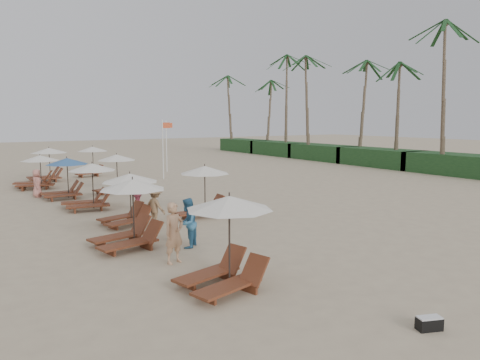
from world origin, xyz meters
TOP-DOWN VIEW (x-y plane):
  - ground at (0.00, 0.00)m, footprint 160.00×160.00m
  - shrub_hedge at (22.00, 14.50)m, footprint 3.20×53.00m
  - palm_row at (21.91, 15.40)m, footprint 7.00×52.00m
  - lounger_station_0 at (-5.32, -3.82)m, footprint 2.57×2.25m
  - lounger_station_1 at (-6.13, 1.18)m, footprint 2.63×2.24m
  - lounger_station_2 at (-5.07, 4.39)m, footprint 2.51×2.30m
  - lounger_station_3 at (-5.56, 8.55)m, footprint 2.62×2.24m
  - lounger_station_4 at (-5.92, 12.31)m, footprint 2.56×2.24m
  - lounger_station_5 at (-6.63, 16.98)m, footprint 2.83×2.66m
  - lounger_station_6 at (-5.53, 20.04)m, footprint 2.72×2.40m
  - inland_station_0 at (-1.73, 4.10)m, footprint 2.76×2.24m
  - inland_station_1 at (-3.02, 12.69)m, footprint 2.80×2.24m
  - inland_station_2 at (-2.17, 21.20)m, footprint 2.64×2.24m
  - beachgoer_near at (-5.49, -1.26)m, footprint 0.77×0.60m
  - beachgoer_mid_a at (-4.42, 0.03)m, footprint 1.03×1.02m
  - beachgoer_mid_b at (-4.11, 3.67)m, footprint 0.89×1.14m
  - beachgoer_far_a at (-3.72, 6.84)m, footprint 0.95×1.03m
  - beachgoer_far_b at (-7.10, 13.45)m, footprint 0.69×0.87m
  - duffel_bag at (-2.89, -8.09)m, footprint 0.56×0.42m
  - flag_pole_near at (1.83, 16.83)m, footprint 0.59×0.08m
  - flag_pole_far at (3.92, 21.05)m, footprint 0.60×0.08m

SIDE VIEW (x-z plane):
  - ground at x=0.00m, z-range 0.00..0.00m
  - duffel_bag at x=-2.89m, z-range 0.00..0.28m
  - beachgoer_mid_b at x=-4.11m, z-range 0.00..1.55m
  - beachgoer_far_b at x=-7.10m, z-range 0.00..1.55m
  - shrub_hedge at x=22.00m, z-range 0.00..1.60m
  - beachgoer_mid_a at x=-4.42m, z-range 0.00..1.68m
  - beachgoer_far_a at x=-3.72m, z-range 0.00..1.69m
  - beachgoer_near at x=-5.49m, z-range 0.00..1.85m
  - lounger_station_5 at x=-6.63m, z-range -0.05..2.00m
  - lounger_station_3 at x=-5.56m, z-range -0.01..2.18m
  - lounger_station_4 at x=-5.92m, z-range 0.01..2.20m
  - lounger_station_1 at x=-6.13m, z-range -0.04..2.25m
  - lounger_station_6 at x=-5.53m, z-range -0.01..2.30m
  - lounger_station_2 at x=-5.07m, z-range 0.10..2.20m
  - lounger_station_0 at x=-5.32m, z-range 0.01..2.39m
  - inland_station_1 at x=-3.02m, z-range 0.22..2.44m
  - inland_station_0 at x=-1.73m, z-range 0.22..2.44m
  - inland_station_2 at x=-2.17m, z-range 0.31..2.53m
  - flag_pole_far at x=3.92m, z-range 0.24..4.41m
  - flag_pole_near at x=1.83m, z-range 0.24..4.48m
  - palm_row at x=21.91m, z-range 3.76..16.06m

